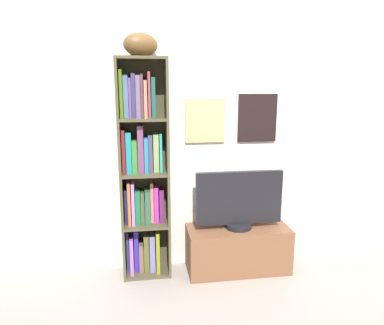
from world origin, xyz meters
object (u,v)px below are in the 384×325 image
(bookshelf, at_px, (143,176))
(tv_stand, at_px, (238,249))
(television, at_px, (239,201))
(football, at_px, (141,45))

(bookshelf, xyz_separation_m, tv_stand, (0.78, -0.09, -0.65))
(bookshelf, bearing_deg, television, -6.14)
(bookshelf, distance_m, football, 1.00)
(bookshelf, relative_size, football, 6.62)
(tv_stand, distance_m, television, 0.43)
(football, bearing_deg, tv_stand, -4.21)
(bookshelf, distance_m, tv_stand, 1.02)
(football, height_order, television, football)
(bookshelf, bearing_deg, football, -59.74)
(bookshelf, height_order, tv_stand, bookshelf)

